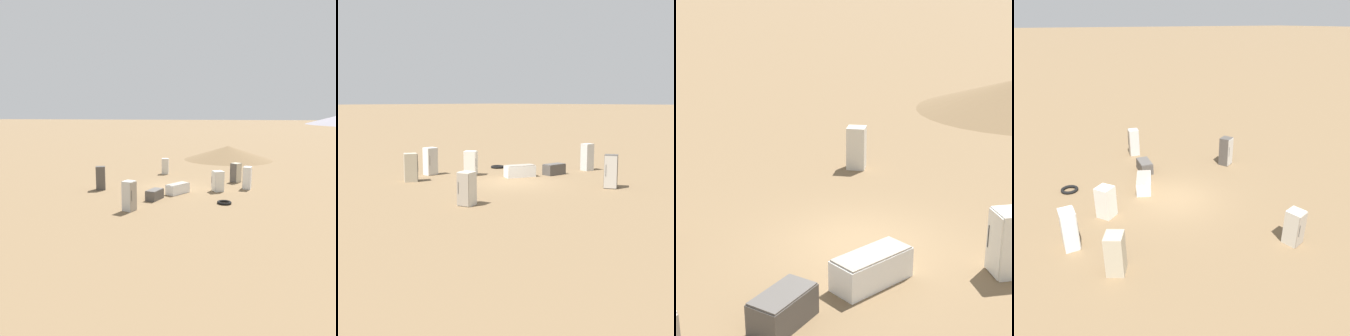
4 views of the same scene
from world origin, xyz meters
The scene contains 10 objects.
ground_plane centered at (0.00, 0.00, 0.00)m, with size 1000.00×1000.00×0.00m, color brown.
discarded_fridge_0 centered at (7.13, -0.48, 0.92)m, with size 0.77×0.79×1.84m.
discarded_fridge_1 centered at (0.19, 3.72, 0.79)m, with size 1.03×1.04×1.57m.
discarded_fridge_2 centered at (1.89, 1.02, 0.38)m, with size 2.05×1.49×0.75m.
discarded_fridge_3 centered at (2.51, -5.12, 0.92)m, with size 0.92×0.92×1.84m.
discarded_fridge_4 centered at (-5.79, -2.61, 0.78)m, with size 0.82×0.79×1.56m.
discarded_fridge_5 centered at (4.11, 0.02, 0.35)m, with size 1.50×0.92×0.70m.
discarded_fridge_6 centered at (-1.45, 5.77, 0.88)m, with size 0.79×0.64×1.77m.
discarded_fridge_7 centered at (-3.80, 4.59, 0.84)m, with size 1.00×0.96×1.68m.
scrap_tire centered at (3.72, 4.79, 0.08)m, with size 0.95×0.95×0.17m.
Camera 4 is at (-13.57, 7.22, 8.76)m, focal length 35.00 mm.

